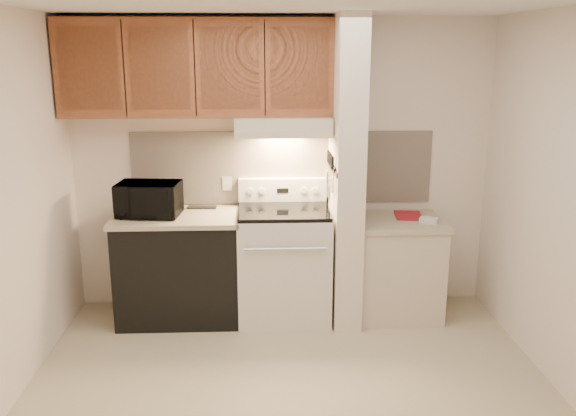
{
  "coord_description": "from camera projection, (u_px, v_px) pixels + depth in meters",
  "views": [
    {
      "loc": [
        -0.17,
        -3.71,
        2.23
      ],
      "look_at": [
        0.02,
        0.75,
        1.06
      ],
      "focal_mm": 38.0,
      "sensor_mm": 36.0,
      "label": 1
    }
  ],
  "objects": [
    {
      "name": "oven_handle",
      "position": [
        285.0,
        249.0,
        4.75
      ],
      "size": [
        0.65,
        0.02,
        0.02
      ],
      "primitive_type": "cylinder",
      "rotation": [
        0.0,
        1.57,
        0.0
      ],
      "color": "silver",
      "rests_on": "range_body"
    },
    {
      "name": "wall_left",
      "position": [
        0.0,
        213.0,
        3.77
      ],
      "size": [
        0.02,
        3.0,
        2.5
      ],
      "primitive_type": "cube",
      "color": "white",
      "rests_on": "floor"
    },
    {
      "name": "cab_door_a",
      "position": [
        88.0,
        69.0,
        4.69
      ],
      "size": [
        0.46,
        0.01,
        0.63
      ],
      "primitive_type": "cube",
      "color": "brown",
      "rests_on": "upper_cabinets"
    },
    {
      "name": "knife_handle_b",
      "position": [
        332.0,
        162.0,
        4.81
      ],
      "size": [
        0.02,
        0.02,
        0.1
      ],
      "primitive_type": "cylinder",
      "color": "black",
      "rests_on": "knife_strip"
    },
    {
      "name": "white_box",
      "position": [
        429.0,
        220.0,
        5.0
      ],
      "size": [
        0.17,
        0.15,
        0.04
      ],
      "primitive_type": "cube",
      "rotation": [
        0.0,
        0.0,
        -0.44
      ],
      "color": "white",
      "rests_on": "right_countertop"
    },
    {
      "name": "range_backguard",
      "position": [
        283.0,
        190.0,
        5.29
      ],
      "size": [
        0.76,
        0.08,
        0.2
      ],
      "primitive_type": "cube",
      "color": "silver",
      "rests_on": "range_body"
    },
    {
      "name": "oven_mitt",
      "position": [
        327.0,
        183.0,
        5.16
      ],
      "size": [
        0.03,
        0.09,
        0.22
      ],
      "primitive_type": "cube",
      "color": "gray",
      "rests_on": "partition_pillar"
    },
    {
      "name": "cab_door_d",
      "position": [
        300.0,
        68.0,
        4.76
      ],
      "size": [
        0.46,
        0.01,
        0.63
      ],
      "primitive_type": "cube",
      "color": "brown",
      "rests_on": "upper_cabinets"
    },
    {
      "name": "cab_door_c",
      "position": [
        230.0,
        69.0,
        4.74
      ],
      "size": [
        0.46,
        0.01,
        0.63
      ],
      "primitive_type": "cube",
      "color": "brown",
      "rests_on": "upper_cabinets"
    },
    {
      "name": "range_body",
      "position": [
        284.0,
        265.0,
        5.16
      ],
      "size": [
        0.76,
        0.65,
        0.92
      ],
      "primitive_type": "cube",
      "color": "silver",
      "rests_on": "floor"
    },
    {
      "name": "knife_strip",
      "position": [
        332.0,
        166.0,
        4.9
      ],
      "size": [
        0.02,
        0.42,
        0.04
      ],
      "primitive_type": "cube",
      "color": "black",
      "rests_on": "partition_pillar"
    },
    {
      "name": "cooktop",
      "position": [
        284.0,
        211.0,
        5.04
      ],
      "size": [
        0.74,
        0.64,
        0.03
      ],
      "primitive_type": "cube",
      "color": "black",
      "rests_on": "range_body"
    },
    {
      "name": "knife_blade_a",
      "position": [
        333.0,
        183.0,
        4.76
      ],
      "size": [
        0.01,
        0.03,
        0.16
      ],
      "primitive_type": "cube",
      "color": "silver",
      "rests_on": "knife_strip"
    },
    {
      "name": "left_countertop",
      "position": [
        177.0,
        217.0,
        5.02
      ],
      "size": [
        1.04,
        0.67,
        0.04
      ],
      "primitive_type": "cube",
      "color": "#BAB08F",
      "rests_on": "dishwasher_front"
    },
    {
      "name": "range_knob_right_outer",
      "position": [
        315.0,
        190.0,
        5.25
      ],
      "size": [
        0.05,
        0.02,
        0.05
      ],
      "primitive_type": "cylinder",
      "rotation": [
        1.57,
        0.0,
        0.0
      ],
      "color": "silver",
      "rests_on": "range_backguard"
    },
    {
      "name": "cab_door_b",
      "position": [
        159.0,
        69.0,
        4.72
      ],
      "size": [
        0.46,
        0.01,
        0.63
      ],
      "primitive_type": "cube",
      "color": "brown",
      "rests_on": "upper_cabinets"
    },
    {
      "name": "right_cab_base",
      "position": [
        397.0,
        269.0,
        5.21
      ],
      "size": [
        0.7,
        0.6,
        0.81
      ],
      "primitive_type": "cube",
      "color": "beige",
      "rests_on": "floor"
    },
    {
      "name": "backsplash",
      "position": [
        282.0,
        168.0,
        5.28
      ],
      "size": [
        2.6,
        0.02,
        0.63
      ],
      "primitive_type": "cube",
      "color": "beige",
      "rests_on": "wall_back"
    },
    {
      "name": "oven_window",
      "position": [
        285.0,
        274.0,
        4.84
      ],
      "size": [
        0.5,
        0.01,
        0.3
      ],
      "primitive_type": "cube",
      "color": "black",
      "rests_on": "range_body"
    },
    {
      "name": "knife_blade_e",
      "position": [
        328.0,
        176.0,
        5.08
      ],
      "size": [
        0.01,
        0.04,
        0.18
      ],
      "primitive_type": "cube",
      "color": "silver",
      "rests_on": "knife_strip"
    },
    {
      "name": "knife_handle_e",
      "position": [
        328.0,
        156.0,
        5.06
      ],
      "size": [
        0.02,
        0.02,
        0.1
      ],
      "primitive_type": "cylinder",
      "color": "black",
      "rests_on": "knife_strip"
    },
    {
      "name": "knife_blade_b",
      "position": [
        331.0,
        181.0,
        4.87
      ],
      "size": [
        0.01,
        0.04,
        0.18
      ],
      "primitive_type": "cube",
      "color": "silver",
      "rests_on": "knife_strip"
    },
    {
      "name": "upper_cabinets",
      "position": [
        197.0,
        68.0,
        4.88
      ],
      "size": [
        2.18,
        0.33,
        0.77
      ],
      "primitive_type": "cube",
      "color": "brown",
      "rests_on": "wall_back"
    },
    {
      "name": "range_knob_left_inner",
      "position": [
        262.0,
        191.0,
        5.23
      ],
      "size": [
        0.05,
        0.02,
        0.05
      ],
      "primitive_type": "cylinder",
      "rotation": [
        1.57,
        0.0,
        0.0
      ],
      "color": "silver",
      "rests_on": "range_backguard"
    },
    {
      "name": "partition_pillar",
      "position": [
        346.0,
        173.0,
        4.98
      ],
      "size": [
        0.22,
        0.7,
        2.5
      ],
      "primitive_type": "cube",
      "color": "silver",
      "rests_on": "floor"
    },
    {
      "name": "wall_back",
      "position": [
        282.0,
        166.0,
        5.29
      ],
      "size": [
        3.6,
        2.5,
        0.02
      ],
      "primitive_type": "cube",
      "rotation": [
        1.57,
        0.0,
        0.0
      ],
      "color": "white",
      "rests_on": "floor"
    },
    {
      "name": "knife_handle_d",
      "position": [
        329.0,
        158.0,
        4.98
      ],
      "size": [
        0.02,
        0.02,
        0.1
      ],
      "primitive_type": "cylinder",
      "color": "black",
      "rests_on": "knife_strip"
    },
    {
      "name": "cab_gap_b",
      "position": [
        195.0,
        69.0,
        4.73
      ],
      "size": [
        0.01,
        0.01,
        0.73
      ],
      "primitive_type": "cube",
      "color": "black",
      "rests_on": "upper_cabinets"
    },
    {
      "name": "wall_right",
      "position": [
        569.0,
        207.0,
        3.92
      ],
      "size": [
        0.02,
        3.0,
        2.5
      ],
      "primitive_type": "cube",
      "color": "white",
      "rests_on": "floor"
    },
    {
      "name": "right_countertop",
      "position": [
        399.0,
        222.0,
        5.1
      ],
      "size": [
        0.74,
        0.64,
        0.04
      ],
      "primitive_type": "cube",
      "color": "#BAB08F",
      "rests_on": "right_cab_base"
    },
    {
      "name": "range_knob_right_inner",
      "position": [
        304.0,
        191.0,
        5.25
      ],
      "size": [
        0.05,
        0.02,
        0.05
      ],
      "primitive_type": "cylinder",
      "rotation": [
        1.57,
        0.0,
        0.0
      ],
      "color": "silver",
      "rests_on": "range_backguard"
    },
    {
      "name": "range_knob_left_outer",
      "position": [
        250.0,
        191.0,
        5.23
      ],
      "size": [
        0.05,
        0.02,
        0.05
      ],
      "primitive_type": "cylinder",
      "rotation": [
        1.57,
        0.0,
        0.0
      ],
      "color": "silver",
      "rests_on": "range_backguard"
    },
    {
      "name": "spoon_rest",
      "position": [
        202.0,
        207.0,
        5.22
      ],
      "size": [
        0.25,
        0.09,
        0.02
      ],
      "primitive_type": "cube",
      "rotation": [
        0.0,
        0.0,
        -0.04
      ],
      "color": "black",
      "rests_on": "left_countertop"
    },
    {
      "name": "floor",
      "position": [
        290.0,
        386.0,
        4.16
      ],
      "size": [
        3.6,
        3.6,
        0.0
      ],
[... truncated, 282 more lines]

